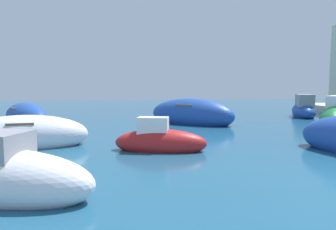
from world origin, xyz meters
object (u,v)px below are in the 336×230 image
(moored_boat_4, at_px, (304,110))
(moored_boat_2, at_px, (191,114))
(moored_boat_6, at_px, (26,117))
(moored_boat_8, at_px, (160,141))
(moored_boat_7, at_px, (2,176))
(moored_boat_1, at_px, (24,135))

(moored_boat_4, bearing_deg, moored_boat_2, 127.68)
(moored_boat_2, bearing_deg, moored_boat_6, 38.38)
(moored_boat_6, bearing_deg, moored_boat_8, 7.81)
(moored_boat_4, height_order, moored_boat_6, moored_boat_4)
(moored_boat_6, distance_m, moored_boat_8, 10.35)
(moored_boat_6, bearing_deg, moored_boat_7, -17.81)
(moored_boat_6, distance_m, moored_boat_7, 12.15)
(moored_boat_4, height_order, moored_boat_7, moored_boat_4)
(moored_boat_7, xyz_separation_m, moored_boat_8, (3.62, 3.86, -0.10))
(moored_boat_7, bearing_deg, moored_boat_8, 66.52)
(moored_boat_7, relative_size, moored_boat_8, 1.25)
(moored_boat_7, bearing_deg, moored_boat_2, 79.82)
(moored_boat_1, distance_m, moored_boat_7, 5.31)
(moored_boat_4, relative_size, moored_boat_8, 1.18)
(moored_boat_4, distance_m, moored_boat_6, 18.02)
(moored_boat_2, xyz_separation_m, moored_boat_4, (8.60, 2.47, -0.03))
(moored_boat_8, bearing_deg, moored_boat_1, 179.12)
(moored_boat_1, xyz_separation_m, moored_boat_4, (16.03, 8.24, 0.08))
(moored_boat_2, xyz_separation_m, moored_boat_8, (-2.66, -7.08, -0.20))
(moored_boat_7, height_order, moored_boat_8, moored_boat_7)
(moored_boat_1, height_order, moored_boat_4, moored_boat_4)
(moored_boat_8, bearing_deg, moored_boat_6, 144.79)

